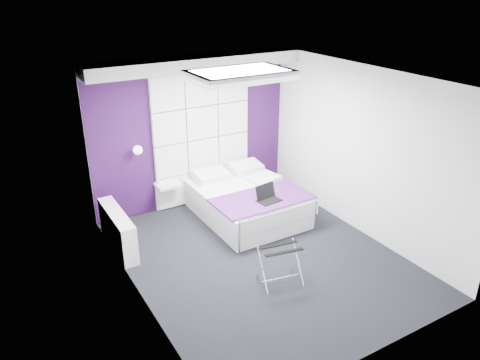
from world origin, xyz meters
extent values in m
plane|color=black|center=(0.00, 0.00, 0.00)|extent=(4.40, 4.40, 0.00)
plane|color=white|center=(0.00, 0.00, 2.60)|extent=(4.40, 4.40, 0.00)
plane|color=silver|center=(0.00, 2.20, 1.30)|extent=(3.60, 0.00, 3.60)
plane|color=silver|center=(-1.80, 0.00, 1.30)|extent=(0.00, 4.40, 4.40)
plane|color=silver|center=(1.80, 0.00, 1.30)|extent=(0.00, 4.40, 4.40)
cube|color=#2F0E3D|center=(0.00, 2.19, 1.30)|extent=(3.58, 0.02, 2.58)
cube|color=white|center=(0.00, 1.95, 2.50)|extent=(3.58, 0.50, 0.20)
sphere|color=white|center=(-1.05, 2.06, 1.22)|extent=(0.15, 0.15, 0.15)
cube|color=white|center=(-1.69, 1.30, 0.30)|extent=(0.22, 1.20, 0.60)
cube|color=white|center=(0.49, 1.19, 0.14)|extent=(1.46, 1.83, 0.27)
cube|color=white|center=(0.49, 1.19, 0.39)|extent=(1.50, 1.87, 0.23)
cube|color=#421653|center=(0.49, 0.73, 0.52)|extent=(1.56, 0.82, 0.03)
cube|color=white|center=(-0.58, 2.02, 0.51)|extent=(0.42, 0.32, 0.05)
cube|color=black|center=(-0.10, -0.63, 0.52)|extent=(0.53, 0.39, 0.01)
cube|color=black|center=(0.52, 0.59, 0.54)|extent=(0.36, 0.25, 0.02)
cube|color=black|center=(0.52, 0.71, 0.67)|extent=(0.36, 0.01, 0.24)
camera|label=1|loc=(-3.20, -4.82, 3.76)|focal=35.00mm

